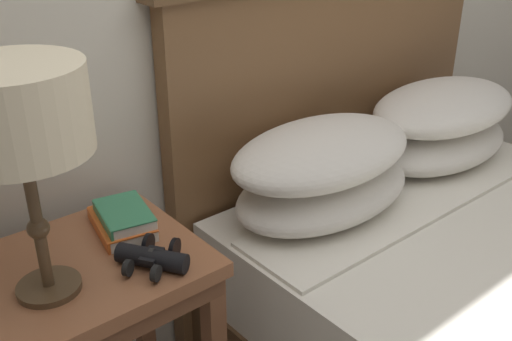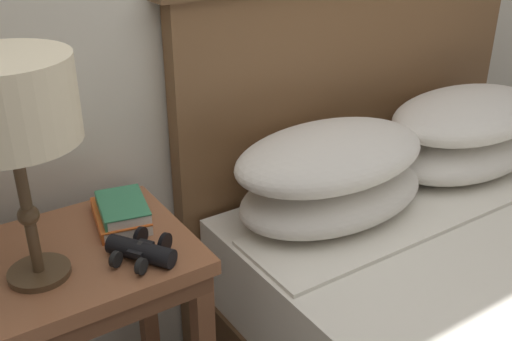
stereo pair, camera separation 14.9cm
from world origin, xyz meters
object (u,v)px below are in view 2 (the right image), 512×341
at_px(book_on_nightstand, 120,216).
at_px(binoculars_pair, 141,251).
at_px(table_lamp, 7,107).
at_px(nightstand, 77,291).
at_px(book_stacked_on_top, 122,207).

distance_m(book_on_nightstand, binoculars_pair, 0.18).
height_order(table_lamp, binoculars_pair, table_lamp).
relative_size(nightstand, book_stacked_on_top, 3.62).
height_order(table_lamp, book_stacked_on_top, table_lamp).
bearing_deg(nightstand, binoculars_pair, -42.24).
bearing_deg(binoculars_pair, table_lamp, 162.55).
bearing_deg(table_lamp, binoculars_pair, -17.45).
bearing_deg(binoculars_pair, book_on_nightstand, 83.32).
bearing_deg(book_on_nightstand, book_stacked_on_top, -55.23).
height_order(nightstand, binoculars_pair, binoculars_pair).
distance_m(table_lamp, book_on_nightstand, 0.44).
xyz_separation_m(book_stacked_on_top, binoculars_pair, (-0.03, -0.17, -0.02)).
xyz_separation_m(table_lamp, binoculars_pair, (0.20, -0.06, -0.36)).
height_order(nightstand, book_on_nightstand, book_on_nightstand).
height_order(nightstand, table_lamp, table_lamp).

